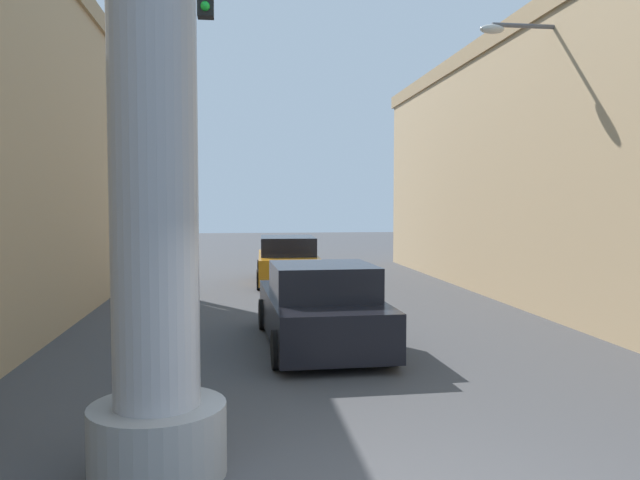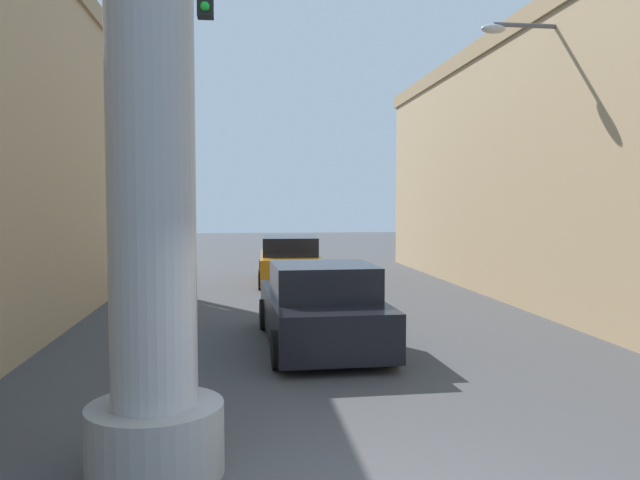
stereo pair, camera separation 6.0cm
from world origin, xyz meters
name	(u,v)px [view 2 (the right image)]	position (x,y,z in m)	size (l,w,h in m)	color
ground_plane	(296,313)	(0.00, 10.00, 0.00)	(85.35, 85.35, 0.00)	#424244
building_right	(628,164)	(9.34, 11.15, 3.75)	(7.41, 23.78, 7.49)	tan
street_lamp	(556,140)	(5.80, 8.46, 4.09)	(2.23, 0.28, 6.76)	#59595E
traffic_light_mast	(9,81)	(-4.62, 4.68, 4.43)	(5.18, 0.32, 6.33)	#333333
car_lead	(321,308)	(0.17, 6.49, 0.70)	(2.18, 4.70, 1.56)	black
car_far	(289,261)	(0.31, 15.90, 0.74)	(2.20, 4.77, 1.56)	black
palm_tree_far_left	(102,119)	(-6.03, 17.55, 5.60)	(2.47, 2.23, 9.06)	brown
pedestrian_far_left	(91,264)	(-5.56, 13.46, 0.93)	(0.42, 0.42, 1.59)	black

